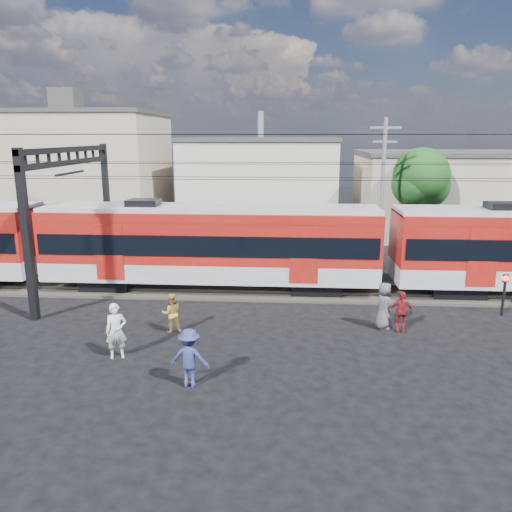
% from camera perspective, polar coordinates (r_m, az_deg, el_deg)
% --- Properties ---
extents(ground, '(120.00, 120.00, 0.00)m').
position_cam_1_polar(ground, '(17.11, 1.89, -12.21)').
color(ground, black).
rests_on(ground, ground).
extents(track_bed, '(70.00, 3.40, 0.12)m').
position_cam_1_polar(track_bed, '(24.54, 2.57, -3.93)').
color(track_bed, '#2D2823').
rests_on(track_bed, ground).
extents(rail_near, '(70.00, 0.12, 0.12)m').
position_cam_1_polar(rail_near, '(23.79, 2.52, -4.20)').
color(rail_near, '#59544C').
rests_on(rail_near, track_bed).
extents(rail_far, '(70.00, 0.12, 0.12)m').
position_cam_1_polar(rail_far, '(25.22, 2.61, -3.15)').
color(rail_far, '#59544C').
rests_on(rail_far, track_bed).
extents(commuter_train, '(50.30, 3.08, 4.17)m').
position_cam_1_polar(commuter_train, '(24.20, -4.74, 1.53)').
color(commuter_train, black).
rests_on(commuter_train, ground).
extents(catenary, '(70.00, 9.30, 7.52)m').
position_cam_1_polar(catenary, '(25.22, -17.54, 7.73)').
color(catenary, black).
rests_on(catenary, ground).
extents(building_west, '(14.28, 10.20, 9.30)m').
position_cam_1_polar(building_west, '(43.19, -20.27, 9.08)').
color(building_west, tan).
rests_on(building_west, ground).
extents(building_midwest, '(12.24, 12.24, 7.30)m').
position_cam_1_polar(building_midwest, '(42.64, 0.53, 8.51)').
color(building_midwest, '#B8B4A1').
rests_on(building_midwest, ground).
extents(building_mideast, '(16.32, 10.20, 6.30)m').
position_cam_1_polar(building_mideast, '(41.87, 22.86, 6.67)').
color(building_mideast, tan).
rests_on(building_mideast, ground).
extents(utility_pole_mid, '(1.80, 0.24, 8.50)m').
position_cam_1_polar(utility_pole_mid, '(31.03, 14.23, 7.81)').
color(utility_pole_mid, slate).
rests_on(utility_pole_mid, ground).
extents(tree_near, '(3.82, 3.64, 6.72)m').
position_cam_1_polar(tree_near, '(34.71, 18.59, 8.31)').
color(tree_near, '#382619').
rests_on(tree_near, ground).
extents(pedestrian_a, '(0.83, 0.69, 1.94)m').
position_cam_1_polar(pedestrian_a, '(17.83, -15.69, -8.24)').
color(pedestrian_a, silver).
rests_on(pedestrian_a, ground).
extents(pedestrian_b, '(0.92, 0.82, 1.56)m').
position_cam_1_polar(pedestrian_b, '(19.64, -9.63, -6.43)').
color(pedestrian_b, '#B38F38').
rests_on(pedestrian_b, ground).
extents(pedestrian_c, '(1.24, 0.78, 1.84)m').
position_cam_1_polar(pedestrian_c, '(15.48, -7.60, -11.46)').
color(pedestrian_c, navy).
rests_on(pedestrian_c, ground).
extents(pedestrian_d, '(0.95, 0.41, 1.62)m').
position_cam_1_polar(pedestrian_d, '(20.22, 16.24, -6.12)').
color(pedestrian_d, maroon).
rests_on(pedestrian_d, ground).
extents(pedestrian_e, '(0.62, 0.93, 1.88)m').
position_cam_1_polar(pedestrian_e, '(20.32, 14.40, -5.52)').
color(pedestrian_e, '#4E4D53').
rests_on(pedestrian_e, ground).
extents(crossing_signal, '(0.26, 0.26, 1.82)m').
position_cam_1_polar(crossing_signal, '(23.39, 26.54, -3.21)').
color(crossing_signal, black).
rests_on(crossing_signal, ground).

